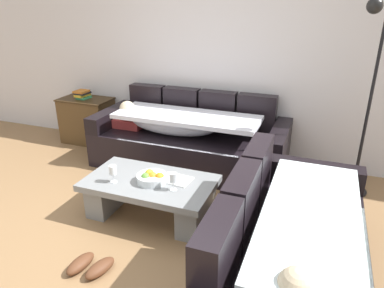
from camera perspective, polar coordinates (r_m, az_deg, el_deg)
ground_plane at (r=3.22m, az=-10.47°, el=-15.17°), size 14.00×14.00×0.00m
back_wall at (r=4.56m, az=2.57°, el=14.84°), size 9.00×0.10×2.70m
couch_along_wall at (r=4.36m, az=-0.83°, el=0.66°), size 2.32×0.92×0.88m
couch_near_window at (r=2.59m, az=15.45°, el=-16.89°), size 0.92×2.02×0.88m
coffee_table at (r=3.41m, az=-6.65°, el=-7.85°), size 1.20×0.68×0.38m
fruit_bowl at (r=3.29m, az=-6.44°, el=-5.37°), size 0.28×0.28×0.10m
wine_glass_near_left at (r=3.31m, az=-12.56°, el=-4.20°), size 0.07×0.07×0.17m
wine_glass_near_right at (r=3.10m, az=-3.03°, el=-5.51°), size 0.07×0.07×0.17m
open_magazine at (r=3.32m, az=-2.61°, el=-5.67°), size 0.30×0.24×0.01m
side_cabinet at (r=5.32m, az=-16.37°, el=3.65°), size 0.72×0.44×0.64m
book_stack_on_cabinet at (r=5.24m, az=-17.11°, el=7.61°), size 0.19×0.22×0.11m
floor_lamp at (r=3.84m, az=26.13°, el=7.65°), size 0.33×0.31×1.95m
pair_of_shoes at (r=2.98m, az=-15.97°, el=-18.21°), size 0.34×0.30×0.09m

